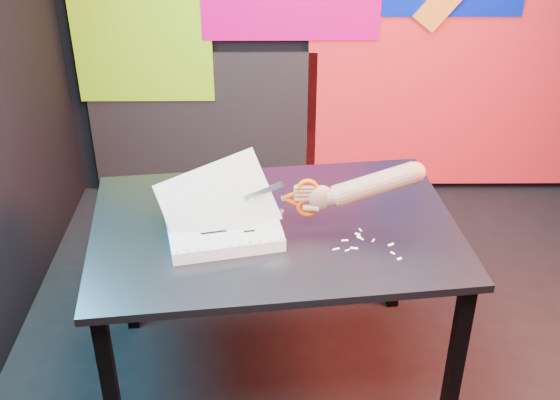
{
  "coord_description": "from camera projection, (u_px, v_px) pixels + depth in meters",
  "views": [
    {
      "loc": [
        -0.33,
        -2.22,
        2.16
      ],
      "look_at": [
        -0.32,
        -0.08,
        0.87
      ],
      "focal_mm": 45.0,
      "sensor_mm": 36.0,
      "label": 1
    }
  ],
  "objects": [
    {
      "name": "printout_stack",
      "position": [
        223.0,
        229.0,
        2.51
      ],
      "size": [
        0.47,
        0.37,
        0.3
      ],
      "rotation": [
        0.0,
        0.0,
        0.22
      ],
      "color": "silver",
      "rests_on": "work_table"
    },
    {
      "name": "work_table",
      "position": [
        275.0,
        242.0,
        2.62
      ],
      "size": [
        1.43,
        1.04,
        0.75
      ],
      "rotation": [
        0.0,
        0.0,
        0.12
      ],
      "color": "black",
      "rests_on": "ground"
    },
    {
      "name": "backdrop",
      "position": [
        348.0,
        38.0,
        3.78
      ],
      "size": [
        2.88,
        0.05,
        2.08
      ],
      "color": "red",
      "rests_on": "ground"
    },
    {
      "name": "hand_forearm",
      "position": [
        365.0,
        187.0,
        2.46
      ],
      "size": [
        0.45,
        0.08,
        0.19
      ],
      "rotation": [
        0.0,
        0.0,
        0.01
      ],
      "color": "brown",
      "rests_on": "work_table"
    },
    {
      "name": "scissors",
      "position": [
        302.0,
        198.0,
        2.48
      ],
      "size": [
        0.27,
        0.02,
        0.15
      ],
      "rotation": [
        0.0,
        0.0,
        0.01
      ],
      "color": "silver",
      "rests_on": "printout_stack"
    },
    {
      "name": "room",
      "position": [
        375.0,
        63.0,
        2.33
      ],
      "size": [
        3.01,
        3.01,
        2.71
      ],
      "color": "black",
      "rests_on": "ground"
    },
    {
      "name": "paper_clippings",
      "position": [
        364.0,
        244.0,
        2.48
      ],
      "size": [
        0.24,
        0.2,
        0.0
      ],
      "color": "white",
      "rests_on": "work_table"
    }
  ]
}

